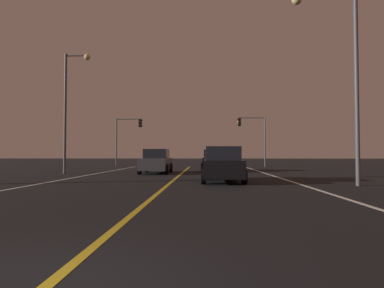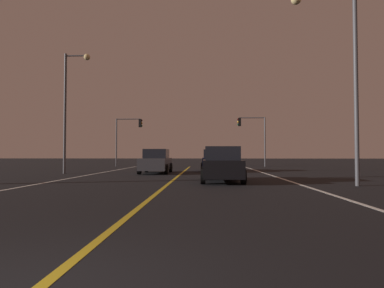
% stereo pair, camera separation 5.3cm
% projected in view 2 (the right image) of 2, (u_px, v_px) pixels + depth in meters
% --- Properties ---
extents(lane_edge_right, '(0.16, 38.55, 0.01)m').
position_uv_depth(lane_edge_right, '(292.00, 182.00, 15.81)').
color(lane_edge_right, silver).
rests_on(lane_edge_right, ground).
extents(lane_edge_left, '(0.16, 38.55, 0.01)m').
position_uv_depth(lane_edge_left, '(54.00, 181.00, 16.28)').
color(lane_edge_left, silver).
rests_on(lane_edge_left, ground).
extents(lane_center_divider, '(0.16, 38.55, 0.01)m').
position_uv_depth(lane_center_divider, '(171.00, 181.00, 16.05)').
color(lane_center_divider, gold).
rests_on(lane_center_divider, ground).
extents(car_ahead_far, '(2.02, 4.30, 1.70)m').
position_uv_depth(car_ahead_far, '(214.00, 161.00, 25.81)').
color(car_ahead_far, black).
rests_on(car_ahead_far, ground).
extents(car_lead_same_lane, '(2.02, 4.30, 1.70)m').
position_uv_depth(car_lead_same_lane, '(222.00, 165.00, 15.97)').
color(car_lead_same_lane, black).
rests_on(car_lead_same_lane, ground).
extents(car_oncoming, '(2.02, 4.30, 1.70)m').
position_uv_depth(car_oncoming, '(156.00, 162.00, 23.14)').
color(car_oncoming, black).
rests_on(car_oncoming, ground).
extents(traffic_light_near_right, '(3.05, 0.36, 5.34)m').
position_uv_depth(traffic_light_near_right, '(252.00, 130.00, 35.65)').
color(traffic_light_near_right, '#4C4C51').
rests_on(traffic_light_near_right, ground).
extents(traffic_light_near_left, '(2.96, 0.36, 5.26)m').
position_uv_depth(traffic_light_near_left, '(129.00, 131.00, 36.19)').
color(traffic_light_near_left, '#4C4C51').
rests_on(traffic_light_near_left, ground).
extents(street_lamp_right_near, '(2.79, 0.44, 8.27)m').
position_uv_depth(street_lamp_right_near, '(340.00, 62.00, 14.02)').
color(street_lamp_right_near, '#4C4C51').
rests_on(street_lamp_right_near, ground).
extents(street_lamp_left_mid, '(1.82, 0.44, 8.35)m').
position_uv_depth(street_lamp_left_mid, '(71.00, 98.00, 22.82)').
color(street_lamp_left_mid, '#4C4C51').
rests_on(street_lamp_left_mid, ground).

